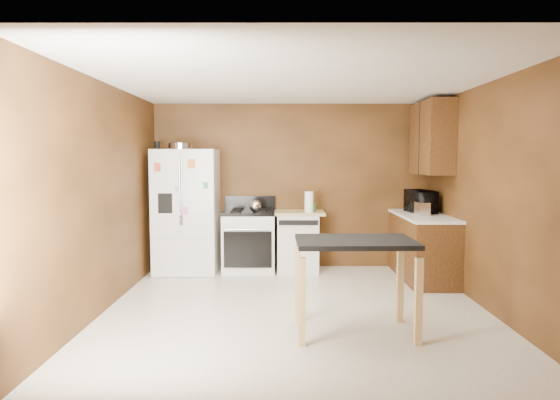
{
  "coord_description": "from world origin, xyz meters",
  "views": [
    {
      "loc": [
        -0.16,
        -5.4,
        1.66
      ],
      "look_at": [
        -0.18,
        0.85,
        1.15
      ],
      "focal_mm": 32.0,
      "sensor_mm": 36.0,
      "label": 1
    }
  ],
  "objects_px": {
    "toaster": "(422,209)",
    "dishwasher": "(298,240)",
    "kettle": "(255,206)",
    "gas_range": "(249,240)",
    "green_canister": "(312,207)",
    "pen_cup": "(157,145)",
    "refrigerator": "(187,211)",
    "paper_towel": "(309,202)",
    "island": "(355,255)",
    "roasting_pan": "(181,146)",
    "microwave": "(421,202)"
  },
  "relations": [
    {
      "from": "gas_range",
      "to": "paper_towel",
      "type": "bearing_deg",
      "value": -7.81
    },
    {
      "from": "green_canister",
      "to": "microwave",
      "type": "bearing_deg",
      "value": -10.21
    },
    {
      "from": "green_canister",
      "to": "gas_range",
      "type": "xyz_separation_m",
      "value": [
        -0.94,
        -0.05,
        -0.48
      ]
    },
    {
      "from": "pen_cup",
      "to": "paper_towel",
      "type": "distance_m",
      "value": 2.34
    },
    {
      "from": "pen_cup",
      "to": "dishwasher",
      "type": "xyz_separation_m",
      "value": [
        2.04,
        0.12,
        -1.41
      ]
    },
    {
      "from": "pen_cup",
      "to": "gas_range",
      "type": "xyz_separation_m",
      "value": [
        1.32,
        0.1,
        -1.4
      ]
    },
    {
      "from": "roasting_pan",
      "to": "microwave",
      "type": "distance_m",
      "value": 3.54
    },
    {
      "from": "kettle",
      "to": "dishwasher",
      "type": "distance_m",
      "value": 0.84
    },
    {
      "from": "toaster",
      "to": "gas_range",
      "type": "bearing_deg",
      "value": 163.74
    },
    {
      "from": "green_canister",
      "to": "dishwasher",
      "type": "relative_size",
      "value": 0.13
    },
    {
      "from": "kettle",
      "to": "island",
      "type": "height_order",
      "value": "kettle"
    },
    {
      "from": "microwave",
      "to": "refrigerator",
      "type": "xyz_separation_m",
      "value": [
        -3.38,
        0.16,
        -0.15
      ]
    },
    {
      "from": "kettle",
      "to": "microwave",
      "type": "xyz_separation_m",
      "value": [
        2.37,
        -0.06,
        0.06
      ]
    },
    {
      "from": "roasting_pan",
      "to": "toaster",
      "type": "relative_size",
      "value": 1.52
    },
    {
      "from": "roasting_pan",
      "to": "microwave",
      "type": "height_order",
      "value": "roasting_pan"
    },
    {
      "from": "paper_towel",
      "to": "microwave",
      "type": "height_order",
      "value": "same"
    },
    {
      "from": "dishwasher",
      "to": "island",
      "type": "relative_size",
      "value": 0.8
    },
    {
      "from": "green_canister",
      "to": "gas_range",
      "type": "bearing_deg",
      "value": -176.9
    },
    {
      "from": "toaster",
      "to": "dishwasher",
      "type": "distance_m",
      "value": 1.86
    },
    {
      "from": "kettle",
      "to": "island",
      "type": "bearing_deg",
      "value": -66.74
    },
    {
      "from": "island",
      "to": "pen_cup",
      "type": "bearing_deg",
      "value": 134.21
    },
    {
      "from": "pen_cup",
      "to": "gas_range",
      "type": "relative_size",
      "value": 0.11
    },
    {
      "from": "gas_range",
      "to": "dishwasher",
      "type": "relative_size",
      "value": 1.24
    },
    {
      "from": "roasting_pan",
      "to": "toaster",
      "type": "xyz_separation_m",
      "value": [
        3.38,
        -0.49,
        -0.86
      ]
    },
    {
      "from": "toaster",
      "to": "refrigerator",
      "type": "distance_m",
      "value": 3.35
    },
    {
      "from": "microwave",
      "to": "refrigerator",
      "type": "distance_m",
      "value": 3.39
    },
    {
      "from": "dishwasher",
      "to": "microwave",
      "type": "bearing_deg",
      "value": -8.12
    },
    {
      "from": "roasting_pan",
      "to": "green_canister",
      "type": "bearing_deg",
      "value": 3.54
    },
    {
      "from": "toaster",
      "to": "dishwasher",
      "type": "height_order",
      "value": "toaster"
    },
    {
      "from": "microwave",
      "to": "roasting_pan",
      "type": "bearing_deg",
      "value": 76.66
    },
    {
      "from": "pen_cup",
      "to": "refrigerator",
      "type": "relative_size",
      "value": 0.07
    },
    {
      "from": "dishwasher",
      "to": "gas_range",
      "type": "bearing_deg",
      "value": -178.06
    },
    {
      "from": "gas_range",
      "to": "island",
      "type": "height_order",
      "value": "gas_range"
    },
    {
      "from": "roasting_pan",
      "to": "green_canister",
      "type": "relative_size",
      "value": 3.2
    },
    {
      "from": "pen_cup",
      "to": "island",
      "type": "distance_m",
      "value": 3.74
    },
    {
      "from": "kettle",
      "to": "refrigerator",
      "type": "xyz_separation_m",
      "value": [
        -1.01,
        0.1,
        -0.09
      ]
    },
    {
      "from": "kettle",
      "to": "gas_range",
      "type": "relative_size",
      "value": 0.16
    },
    {
      "from": "dishwasher",
      "to": "toaster",
      "type": "bearing_deg",
      "value": -19.01
    },
    {
      "from": "kettle",
      "to": "dishwasher",
      "type": "height_order",
      "value": "kettle"
    },
    {
      "from": "paper_towel",
      "to": "island",
      "type": "distance_m",
      "value": 2.57
    },
    {
      "from": "kettle",
      "to": "refrigerator",
      "type": "height_order",
      "value": "refrigerator"
    },
    {
      "from": "paper_towel",
      "to": "gas_range",
      "type": "bearing_deg",
      "value": 172.19
    },
    {
      "from": "refrigerator",
      "to": "gas_range",
      "type": "relative_size",
      "value": 1.64
    },
    {
      "from": "refrigerator",
      "to": "microwave",
      "type": "bearing_deg",
      "value": -2.79
    },
    {
      "from": "roasting_pan",
      "to": "paper_towel",
      "type": "relative_size",
      "value": 1.21
    },
    {
      "from": "pen_cup",
      "to": "refrigerator",
      "type": "height_order",
      "value": "pen_cup"
    },
    {
      "from": "pen_cup",
      "to": "green_canister",
      "type": "xyz_separation_m",
      "value": [
        2.25,
        0.15,
        -0.91
      ]
    },
    {
      "from": "kettle",
      "to": "dishwasher",
      "type": "bearing_deg",
      "value": 16.65
    },
    {
      "from": "microwave",
      "to": "island",
      "type": "relative_size",
      "value": 0.47
    },
    {
      "from": "dishwasher",
      "to": "island",
      "type": "height_order",
      "value": "island"
    }
  ]
}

